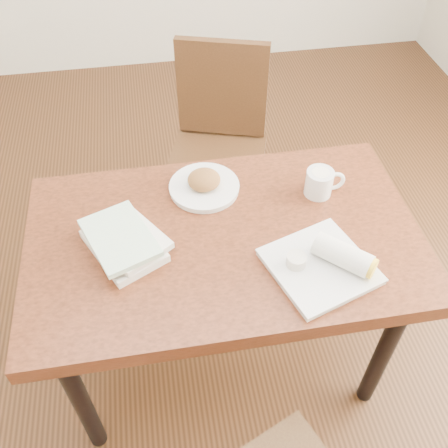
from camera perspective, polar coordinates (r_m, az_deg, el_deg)
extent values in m
cube|color=#472814|center=(2.20, 0.00, -14.55)|extent=(4.00, 5.00, 0.01)
cube|color=brown|center=(1.60, 0.00, -1.96)|extent=(1.25, 0.75, 0.06)
cylinder|color=black|center=(1.79, -16.12, -18.68)|extent=(0.06, 0.06, 0.69)
cylinder|color=black|center=(1.89, 17.83, -13.66)|extent=(0.06, 0.06, 0.69)
cylinder|color=black|center=(2.08, -15.70, -4.91)|extent=(0.06, 0.06, 0.69)
cylinder|color=black|center=(2.17, 12.52, -1.36)|extent=(0.06, 0.06, 0.69)
cylinder|color=#402712|center=(2.56, 3.80, 5.02)|extent=(0.04, 0.04, 0.45)
cylinder|color=#402712|center=(2.59, -4.17, 5.75)|extent=(0.04, 0.04, 0.45)
cylinder|color=#402712|center=(2.30, 2.98, -0.89)|extent=(0.04, 0.04, 0.45)
cylinder|color=#402712|center=(2.34, -5.81, 0.00)|extent=(0.04, 0.04, 0.45)
cube|color=#402712|center=(2.27, -0.87, 7.07)|extent=(0.53, 0.53, 0.04)
cube|color=#402712|center=(2.28, -0.21, 15.16)|extent=(0.39, 0.16, 0.45)
cylinder|color=white|center=(1.72, -2.26, 4.12)|extent=(0.24, 0.24, 0.02)
cylinder|color=white|center=(1.71, -2.27, 4.39)|extent=(0.24, 0.24, 0.01)
ellipsoid|color=#B27538|center=(1.69, -2.30, 5.08)|extent=(0.14, 0.14, 0.06)
cylinder|color=white|center=(1.71, 10.80, 4.65)|extent=(0.09, 0.09, 0.09)
torus|color=white|center=(1.73, 12.50, 4.80)|extent=(0.08, 0.02, 0.07)
cylinder|color=tan|center=(1.68, 11.00, 5.72)|extent=(0.08, 0.08, 0.01)
cylinder|color=#F2E5CC|center=(1.68, 11.01, 5.80)|extent=(0.06, 0.06, 0.00)
cube|color=white|center=(1.51, 10.85, -4.88)|extent=(0.35, 0.35, 0.02)
cube|color=white|center=(1.50, 10.91, -4.60)|extent=(0.35, 0.35, 0.01)
cylinder|color=white|center=(1.49, 13.40, -3.43)|extent=(0.17, 0.17, 0.07)
cylinder|color=yellow|center=(1.48, 16.38, -4.82)|extent=(0.06, 0.06, 0.06)
cylinder|color=silver|center=(1.47, 8.28, -4.12)|extent=(0.06, 0.06, 0.03)
cylinder|color=red|center=(1.46, 8.33, -3.81)|extent=(0.05, 0.05, 0.01)
cube|color=white|center=(1.56, -11.36, -2.46)|extent=(0.27, 0.31, 0.03)
cube|color=silver|center=(1.55, -11.01, -1.49)|extent=(0.28, 0.30, 0.02)
cube|color=#86CA93|center=(1.52, -11.85, -1.51)|extent=(0.25, 0.30, 0.02)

